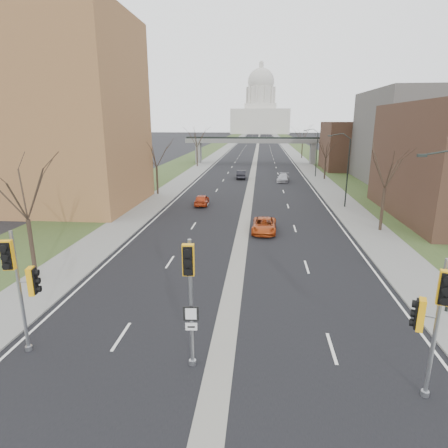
% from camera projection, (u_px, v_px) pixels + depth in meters
% --- Properties ---
extents(ground, '(700.00, 700.00, 0.00)m').
position_uv_depth(ground, '(219.00, 369.00, 15.76)').
color(ground, black).
rests_on(ground, ground).
extents(road_surface, '(20.00, 600.00, 0.01)m').
position_uv_depth(road_surface, '(258.00, 146.00, 159.70)').
color(road_surface, black).
rests_on(road_surface, ground).
extents(median_strip, '(1.20, 600.00, 0.02)m').
position_uv_depth(median_strip, '(258.00, 146.00, 159.70)').
color(median_strip, gray).
rests_on(median_strip, ground).
extents(sidewalk_right, '(4.00, 600.00, 0.12)m').
position_uv_depth(sidewalk_right, '(286.00, 146.00, 158.56)').
color(sidewalk_right, gray).
rests_on(sidewalk_right, ground).
extents(sidewalk_left, '(4.00, 600.00, 0.12)m').
position_uv_depth(sidewalk_left, '(230.00, 146.00, 160.81)').
color(sidewalk_left, gray).
rests_on(sidewalk_left, ground).
extents(grass_verge_right, '(8.00, 600.00, 0.10)m').
position_uv_depth(grass_verge_right, '(300.00, 146.00, 158.00)').
color(grass_verge_right, '#2D3F1D').
rests_on(grass_verge_right, ground).
extents(grass_verge_left, '(8.00, 600.00, 0.10)m').
position_uv_depth(grass_verge_left, '(216.00, 145.00, 161.38)').
color(grass_verge_left, '#2D3F1D').
rests_on(grass_verge_left, ground).
extents(apartment_building, '(25.00, 16.00, 22.00)m').
position_uv_depth(apartment_building, '(28.00, 113.00, 44.07)').
color(apartment_building, olive).
rests_on(apartment_building, ground).
extents(commercial_block_mid, '(18.00, 22.00, 15.00)m').
position_uv_depth(commercial_block_mid, '(424.00, 138.00, 61.04)').
color(commercial_block_mid, '#504D49').
rests_on(commercial_block_mid, ground).
extents(commercial_block_far, '(14.00, 14.00, 10.00)m').
position_uv_depth(commercial_block_far, '(358.00, 146.00, 79.54)').
color(commercial_block_far, '#472E21').
rests_on(commercial_block_far, ground).
extents(pedestrian_bridge, '(34.00, 3.00, 6.45)m').
position_uv_depth(pedestrian_bridge, '(255.00, 144.00, 91.24)').
color(pedestrian_bridge, slate).
rests_on(pedestrian_bridge, ground).
extents(capitol, '(48.00, 42.00, 55.75)m').
position_uv_depth(capitol, '(260.00, 111.00, 317.91)').
color(capitol, '#B9B5AA').
rests_on(capitol, ground).
extents(streetlight_mid, '(2.61, 0.20, 8.70)m').
position_uv_depth(streetlight_mid, '(343.00, 149.00, 43.59)').
color(streetlight_mid, black).
rests_on(streetlight_mid, sidewalk_right).
extents(streetlight_far, '(2.61, 0.20, 8.70)m').
position_uv_depth(streetlight_far, '(313.00, 139.00, 68.54)').
color(streetlight_far, black).
rests_on(streetlight_far, sidewalk_right).
extents(tree_left_a, '(7.20, 7.20, 9.40)m').
position_uv_depth(tree_left_a, '(22.00, 180.00, 22.89)').
color(tree_left_a, '#382B21').
rests_on(tree_left_a, sidewalk_left).
extents(tree_left_b, '(6.75, 6.75, 8.81)m').
position_uv_depth(tree_left_b, '(156.00, 150.00, 51.79)').
color(tree_left_b, '#382B21').
rests_on(tree_left_b, sidewalk_left).
extents(tree_left_c, '(7.65, 7.65, 9.99)m').
position_uv_depth(tree_left_c, '(197.00, 135.00, 84.20)').
color(tree_left_c, '#382B21').
rests_on(tree_left_c, sidewalk_left).
extents(tree_right_a, '(7.20, 7.20, 9.40)m').
position_uv_depth(tree_right_a, '(388.00, 161.00, 33.89)').
color(tree_right_a, '#382B21').
rests_on(tree_right_a, sidewalk_right).
extents(tree_right_b, '(6.30, 6.30, 8.22)m').
position_uv_depth(tree_right_b, '(327.00, 147.00, 65.77)').
color(tree_right_b, '#382B21').
rests_on(tree_right_b, sidewalk_right).
extents(tree_right_c, '(7.65, 7.65, 9.99)m').
position_uv_depth(tree_right_c, '(303.00, 133.00, 103.84)').
color(tree_right_c, '#382B21').
rests_on(tree_right_c, sidewalk_right).
extents(signal_pole_left, '(0.95, 1.18, 5.69)m').
position_uv_depth(signal_pole_left, '(20.00, 276.00, 15.92)').
color(signal_pole_left, gray).
rests_on(signal_pole_left, ground).
extents(signal_pole_median, '(0.65, 0.93, 5.65)m').
position_uv_depth(signal_pole_median, '(190.00, 283.00, 14.73)').
color(signal_pole_median, gray).
rests_on(signal_pole_median, ground).
extents(signal_pole_right, '(0.93, 1.24, 5.57)m').
position_uv_depth(signal_pole_right, '(433.00, 311.00, 13.18)').
color(signal_pole_right, gray).
rests_on(signal_pole_right, ground).
extents(car_left_near, '(1.80, 4.10, 1.37)m').
position_uv_depth(car_left_near, '(202.00, 200.00, 46.47)').
color(car_left_near, '#AE3413').
rests_on(car_left_near, ground).
extents(car_left_far, '(1.81, 4.68, 1.52)m').
position_uv_depth(car_left_far, '(241.00, 174.00, 68.16)').
color(car_left_far, black).
rests_on(car_left_far, ground).
extents(car_right_near, '(2.37, 4.84, 1.32)m').
position_uv_depth(car_right_near, '(264.00, 225.00, 35.15)').
color(car_right_near, '#AB3D12').
rests_on(car_right_near, ground).
extents(car_right_mid, '(2.51, 4.85, 1.35)m').
position_uv_depth(car_right_mid, '(283.00, 178.00, 64.63)').
color(car_right_mid, '#B4B4BC').
rests_on(car_right_mid, ground).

